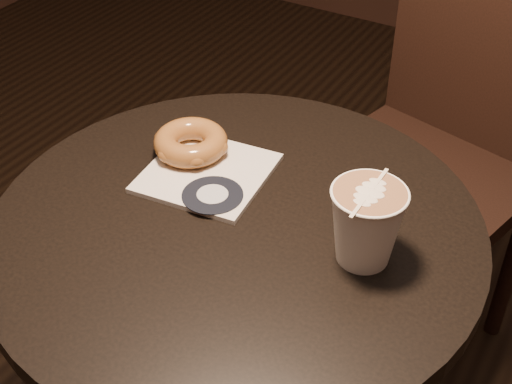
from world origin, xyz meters
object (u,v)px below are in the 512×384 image
Objects in this scene: doughnut at (191,142)px; chair at (452,114)px; cafe_table at (238,315)px; latte_cup at (366,226)px; pastry_bag at (207,173)px.

chair is at bearing 65.66° from doughnut.
cafe_table is 6.83× the size of latte_cup.
doughnut is (-0.05, 0.03, 0.02)m from pastry_bag.
cafe_table is 0.31m from latte_cup.
chair is at bearing 80.03° from cafe_table.
chair is 9.83× the size of latte_cup.
chair is 0.65m from doughnut.
chair reaches higher than cafe_table.
latte_cup is (0.07, -0.65, 0.20)m from chair.
pastry_bag is at bearing -95.19° from chair.
doughnut is at bearing 146.05° from cafe_table.
cafe_table is at bearing -33.95° from doughnut.
pastry_bag is 0.29m from latte_cup.
chair reaches higher than doughnut.
pastry_bag is (-0.09, 0.07, 0.20)m from cafe_table.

